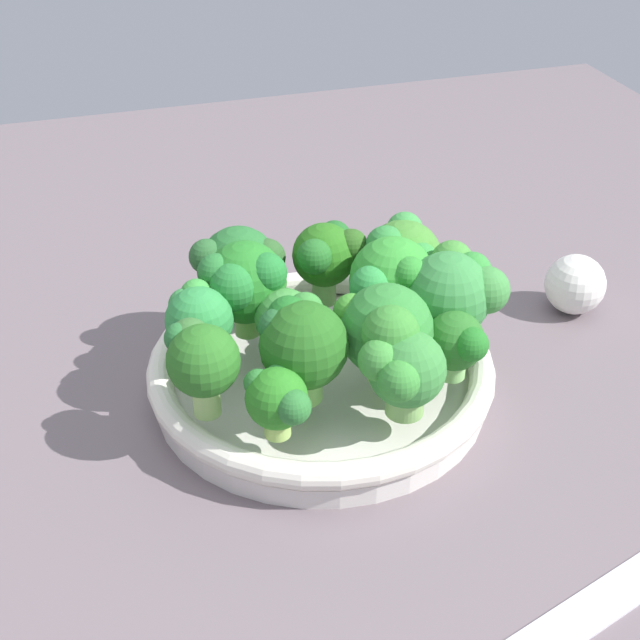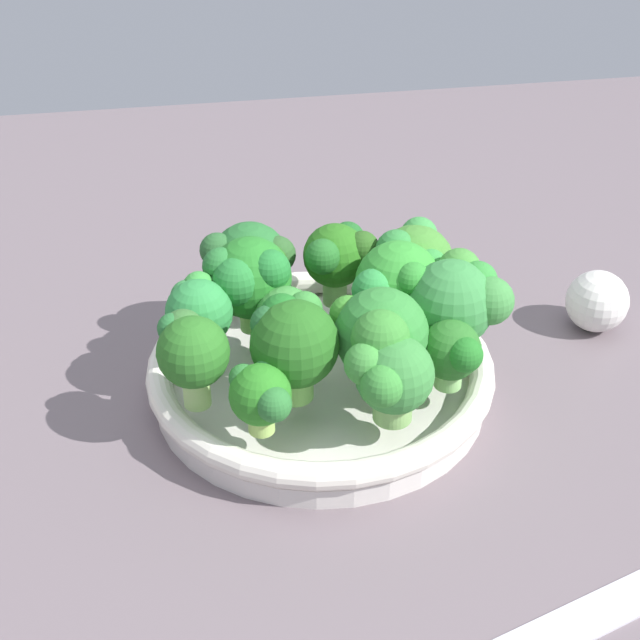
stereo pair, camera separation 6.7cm
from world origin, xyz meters
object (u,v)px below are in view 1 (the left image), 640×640
at_px(bowl, 320,371).
at_px(garlic_bulb, 575,284).
at_px(broccoli_floret_3, 200,358).
at_px(broccoli_floret_13, 241,266).
at_px(broccoli_floret_0, 287,318).
at_px(broccoli_floret_4, 456,342).
at_px(broccoli_floret_8, 385,331).
at_px(broccoli_floret_11, 402,370).
at_px(broccoli_floret_9, 394,281).
at_px(broccoli_floret_5, 327,254).
at_px(broccoli_floret_1, 244,283).
at_px(broccoli_floret_10, 403,256).
at_px(broccoli_floret_7, 301,344).
at_px(broccoli_floret_12, 278,397).
at_px(broccoli_floret_6, 454,291).
at_px(broccoli_floret_2, 198,320).

xyz_separation_m(bowl, garlic_bulb, (0.05, -0.25, 0.01)).
bearing_deg(broccoli_floret_3, broccoli_floret_13, -24.58).
xyz_separation_m(broccoli_floret_0, broccoli_floret_4, (-0.06, -0.11, -0.00)).
height_order(broccoli_floret_8, broccoli_floret_11, broccoli_floret_8).
xyz_separation_m(broccoli_floret_4, broccoli_floret_9, (0.07, 0.02, 0.01)).
bearing_deg(broccoli_floret_13, broccoli_floret_11, -155.74).
relative_size(broccoli_floret_4, broccoli_floret_9, 0.69).
height_order(broccoli_floret_5, broccoli_floret_9, broccoli_floret_9).
bearing_deg(broccoli_floret_13, broccoli_floret_1, 170.92).
bearing_deg(broccoli_floret_10, broccoli_floret_0, 112.66).
relative_size(broccoli_floret_0, broccoli_floret_7, 0.73).
distance_m(broccoli_floret_0, broccoli_floret_1, 0.04).
bearing_deg(broccoli_floret_12, broccoli_floret_1, -2.39).
relative_size(bowl, broccoli_floret_13, 3.49).
bearing_deg(broccoli_floret_11, broccoli_floret_6, -43.96).
bearing_deg(broccoli_floret_8, broccoli_floret_4, -102.21).
xyz_separation_m(broccoli_floret_1, broccoli_floret_4, (-0.10, -0.13, -0.02)).
bearing_deg(broccoli_floret_11, broccoli_floret_10, -21.34).
bearing_deg(broccoli_floret_0, broccoli_floret_12, 161.46).
bearing_deg(broccoli_floret_7, broccoli_floret_10, -48.68).
height_order(broccoli_floret_11, broccoli_floret_12, broccoli_floret_11).
relative_size(broccoli_floret_9, broccoli_floret_11, 1.19).
bearing_deg(broccoli_floret_11, broccoli_floret_2, 50.97).
relative_size(broccoli_floret_1, broccoli_floret_10, 1.09).
height_order(broccoli_floret_1, broccoli_floret_10, broccoli_floret_1).
height_order(broccoli_floret_9, broccoli_floret_10, broccoli_floret_9).
bearing_deg(broccoli_floret_8, bowl, 36.74).
xyz_separation_m(broccoli_floret_9, broccoli_floret_10, (0.04, -0.02, -0.00)).
relative_size(broccoli_floret_5, broccoli_floret_7, 0.92).
bearing_deg(broccoli_floret_9, broccoli_floret_1, 77.96).
height_order(broccoli_floret_8, garlic_bulb, broccoli_floret_8).
distance_m(broccoli_floret_2, garlic_bulb, 0.34).
bearing_deg(broccoli_floret_4, broccoli_floret_13, 43.09).
distance_m(broccoli_floret_1, broccoli_floret_8, 0.12).
distance_m(broccoli_floret_2, broccoli_floret_11, 0.15).
height_order(broccoli_floret_6, garlic_bulb, broccoli_floret_6).
height_order(broccoli_floret_5, broccoli_floret_7, broccoli_floret_7).
bearing_deg(broccoli_floret_4, broccoli_floret_12, 100.03).
bearing_deg(broccoli_floret_4, broccoli_floret_5, 24.93).
bearing_deg(garlic_bulb, broccoli_floret_11, 121.30).
bearing_deg(broccoli_floret_10, broccoli_floret_2, 103.14).
bearing_deg(garlic_bulb, broccoli_floret_5, 84.16).
height_order(broccoli_floret_0, broccoli_floret_5, broccoli_floret_5).
bearing_deg(broccoli_floret_3, broccoli_floret_12, -132.10).
bearing_deg(broccoli_floret_4, broccoli_floret_6, -20.69).
distance_m(broccoli_floret_0, broccoli_floret_12, 0.09).
height_order(broccoli_floret_3, broccoli_floret_12, broccoli_floret_3).
bearing_deg(broccoli_floret_1, broccoli_floret_2, 123.49).
relative_size(bowl, broccoli_floret_6, 3.44).
xyz_separation_m(broccoli_floret_1, broccoli_floret_8, (-0.08, -0.08, -0.01)).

